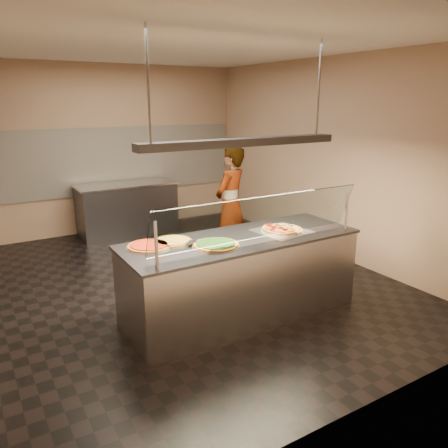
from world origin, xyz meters
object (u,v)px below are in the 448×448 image
heat_lamp_housing (243,142)px  serving_counter (241,277)px  pizza_spinach (216,245)px  perforated_tray (282,231)px  prep_table (127,209)px  sneeze_guard (261,218)px  half_pizza_pepperoni (274,230)px  half_pizza_sausage (290,227)px  pizza_spatula (181,242)px  pizza_cheese (172,241)px  worker (231,204)px  pizza_tomato (149,246)px

heat_lamp_housing → serving_counter: bearing=0.0°
pizza_spinach → heat_lamp_housing: size_ratio=0.21×
perforated_tray → prep_table: bearing=98.2°
sneeze_guard → half_pizza_pepperoni: size_ratio=5.08×
sneeze_guard → half_pizza_pepperoni: bearing=36.1°
perforated_tray → half_pizza_sausage: (0.11, 0.00, 0.02)m
half_pizza_sausage → heat_lamp_housing: bearing=176.3°
serving_counter → heat_lamp_housing: size_ratio=1.15×
pizza_spinach → heat_lamp_housing: 1.08m
pizza_spinach → pizza_spatula: pizza_spatula is taller
pizza_cheese → worker: (1.60, 1.41, -0.08)m
perforated_tray → half_pizza_sausage: size_ratio=1.26×
half_pizza_pepperoni → half_pizza_sausage: bearing=0.3°
half_pizza_sausage → pizza_spatula: half_pizza_sausage is taller
pizza_tomato → prep_table: (0.96, 3.53, -0.48)m
serving_counter → pizza_cheese: pizza_cheese is taller
half_pizza_sausage → pizza_spinach: (-1.02, -0.07, -0.01)m
worker → half_pizza_pepperoni: bearing=45.6°
pizza_spinach → worker: 2.16m
pizza_cheese → pizza_tomato: (-0.27, -0.02, 0.00)m
half_pizza_pepperoni → prep_table: (-0.44, 3.78, -0.50)m
half_pizza_pepperoni → sneeze_guard: bearing=-143.9°
perforated_tray → pizza_cheese: size_ratio=1.39×
pizza_tomato → worker: size_ratio=0.27×
prep_table → worker: (0.90, -2.10, 0.40)m
heat_lamp_housing → prep_table: bearing=90.3°
pizza_tomato → half_pizza_pepperoni: bearing=-10.4°
half_pizza_sausage → pizza_cheese: size_ratio=1.10×
pizza_spinach → pizza_tomato: pizza_spinach is taller
pizza_spinach → pizza_tomato: bearing=151.5°
worker → sneeze_guard: bearing=37.1°
perforated_tray → pizza_cheese: (-1.24, 0.27, 0.01)m
half_pizza_pepperoni → serving_counter: bearing=174.2°
sneeze_guard → worker: worker is taller
pizza_cheese → pizza_spinach: bearing=-45.9°
pizza_spatula → worker: 2.18m
half_pizza_sausage → prep_table: (-0.65, 3.78, -0.49)m
sneeze_guard → heat_lamp_housing: 0.80m
serving_counter → prep_table: bearing=90.3°
half_pizza_sausage → pizza_cheese: 1.38m
pizza_spatula → prep_table: size_ratio=0.14×
worker → heat_lamp_housing: (-0.88, -1.64, 1.08)m
pizza_tomato → heat_lamp_housing: (0.98, -0.21, 1.01)m
pizza_cheese → worker: bearing=41.4°
serving_counter → pizza_spinach: size_ratio=5.37×
half_pizza_sausage → perforated_tray: bearing=-178.9°
pizza_spatula → prep_table: pizza_spatula is taller
sneeze_guard → pizza_spinach: sneeze_guard is taller
serving_counter → heat_lamp_housing: 1.48m
sneeze_guard → pizza_spinach: (-0.39, 0.23, -0.28)m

